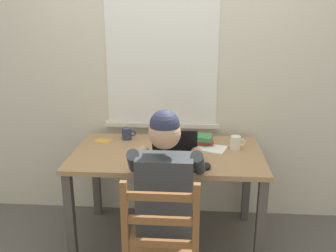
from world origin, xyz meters
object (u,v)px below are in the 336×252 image
Objects in this scene: desk at (167,163)px; computer_mouse at (207,166)px; wooden_chair at (162,247)px; book_stack_main at (200,140)px; coffee_mug_white at (236,143)px; laptop at (174,155)px; landscape_photo_print at (103,141)px; seated_person at (166,190)px; coffee_mug_dark at (127,134)px.

computer_mouse is (0.29, -0.29, 0.11)m from desk.
book_stack_main is at bearing 76.45° from wooden_chair.
wooden_chair is 7.99× the size of coffee_mug_white.
laptop is (0.03, 0.57, 0.35)m from wooden_chair.
wooden_chair reaches higher than landscape_photo_print.
seated_person is 12.40× the size of computer_mouse.
book_stack_main reaches higher than computer_mouse.
coffee_mug_dark is 0.61m from book_stack_main.
coffee_mug_white is 0.28m from book_stack_main.
coffee_mug_dark is (-0.38, 0.75, 0.12)m from seated_person.
seated_person reaches higher than wooden_chair.
desk is 12.08× the size of coffee_mug_dark.
computer_mouse is 0.77× the size of landscape_photo_print.
laptop is 0.61m from coffee_mug_dark.
laptop is 0.25m from computer_mouse.
seated_person reaches higher than coffee_mug_dark.
coffee_mug_dark is at bearing 31.66° from landscape_photo_print.
coffee_mug_white is at bearing 60.21° from wooden_chair.
coffee_mug_dark is at bearing 117.01° from seated_person.
seated_person is 0.77m from coffee_mug_white.
coffee_mug_dark is at bearing 169.58° from book_stack_main.
computer_mouse is at bearing -23.44° from laptop.
landscape_photo_print is at bearing 120.42° from wooden_chair.
wooden_chair is at bearing -69.65° from coffee_mug_dark.
desk is 0.55m from coffee_mug_white.
coffee_mug_white reaches higher than book_stack_main.
wooden_chair reaches higher than computer_mouse.
seated_person reaches higher than laptop.
wooden_chair is 7.93× the size of coffee_mug_dark.
coffee_mug_dark is 0.57× the size of book_stack_main.
book_stack_main reaches higher than desk.
coffee_mug_white is (0.49, 0.86, 0.35)m from wooden_chair.
seated_person is 0.90m from landscape_photo_print.
coffee_mug_white is at bearing 9.86° from landscape_photo_print.
laptop is 1.58× the size of book_stack_main.
laptop is at bearing -73.01° from desk.
wooden_chair is 9.36× the size of computer_mouse.
desk is at bearing 92.03° from wooden_chair.
coffee_mug_white reaches higher than desk.
wooden_chair is at bearing -90.00° from seated_person.
coffee_mug_dark reaches higher than computer_mouse.
book_stack_main is at bearing 61.06° from laptop.
book_stack_main is at bearing 94.86° from computer_mouse.
desk is at bearing 134.78° from computer_mouse.
coffee_mug_dark is at bearing 132.16° from laptop.
coffee_mug_dark is (-0.64, 0.55, 0.03)m from computer_mouse.
book_stack_main is (0.22, 0.92, 0.34)m from wooden_chair.
coffee_mug_dark is (-0.35, 0.27, 0.14)m from desk.
book_stack_main is at bearing 32.03° from desk.
desk is 1.15× the size of seated_person.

